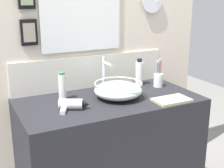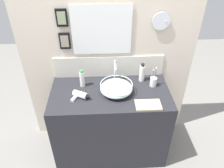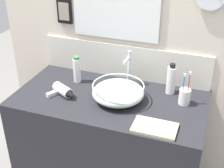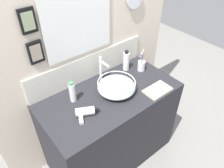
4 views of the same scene
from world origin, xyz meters
name	(u,v)px [view 1 (image 1 of 4)]	position (x,y,z in m)	size (l,w,h in m)	color
vanity_counter	(110,156)	(0.00, 0.00, 0.42)	(1.18, 0.61, 0.84)	#232328
back_panel	(89,43)	(0.00, 0.33, 1.16)	(1.81, 0.09, 2.31)	beige
glass_bowl_sink	(118,90)	(0.06, -0.01, 0.89)	(0.32, 0.32, 0.11)	silver
faucet	(105,71)	(0.06, 0.19, 0.98)	(0.02, 0.13, 0.24)	silver
hair_drier	(73,105)	(-0.28, -0.07, 0.87)	(0.20, 0.14, 0.06)	silver
toothbrush_cup	(158,80)	(0.44, 0.09, 0.89)	(0.07, 0.07, 0.21)	white
spray_bottle	(62,86)	(-0.28, 0.13, 0.93)	(0.05, 0.05, 0.18)	white
soap_dispenser	(139,73)	(0.34, 0.19, 0.93)	(0.06, 0.06, 0.20)	white
hand_towel	(172,100)	(0.34, -0.22, 0.85)	(0.23, 0.15, 0.02)	tan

